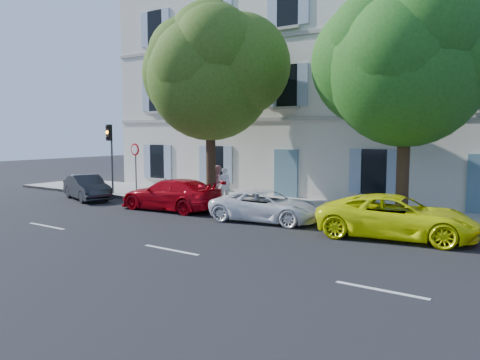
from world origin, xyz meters
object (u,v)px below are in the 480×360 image
Objects in this scene: car_dark_sedan at (87,187)px; road_sign at (135,158)px; pedestrian_b at (218,183)px; pedestrian_a at (224,185)px; car_red_coupe at (171,194)px; car_white_coupe at (266,206)px; tree_right at (406,69)px; tree_left at (210,78)px; traffic_light at (110,144)px; car_yellow_supercar at (397,217)px.

car_dark_sedan is 2.78m from road_sign.
pedestrian_a is at bearing -156.91° from pedestrian_b.
car_red_coupe is 2.71m from pedestrian_b.
pedestrian_b is (4.37, 1.08, -1.07)m from road_sign.
road_sign is at bearing 71.24° from car_white_coupe.
car_dark_sedan is 7.07m from pedestrian_a.
tree_right is (14.73, 2.13, 4.90)m from car_dark_sedan.
tree_left is at bearing 160.41° from car_red_coupe.
traffic_light reaches higher than pedestrian_b.
car_red_coupe is at bearing 33.02° from pedestrian_a.
tree_right is at bearing 2.14° from road_sign.
car_dark_sedan is 0.43× the size of tree_left.
traffic_light is (-10.43, 1.45, 2.17)m from car_white_coupe.
tree_left is at bearing 134.60° from pedestrian_b.
car_red_coupe is 1.77× the size of road_sign.
car_yellow_supercar is 8.90m from pedestrian_a.
car_dark_sedan is 1.04× the size of traffic_light.
car_yellow_supercar is 15.49m from traffic_light.
pedestrian_b is (6.10, 2.72, 0.37)m from car_dark_sedan.
car_red_coupe is at bearing -22.13° from road_sign.
road_sign is at bearing 0.25° from traffic_light.
tree_right is 3.17× the size of road_sign.
car_dark_sedan is at bearing 65.04° from pedestrian_b.
tree_right is 9.36m from pedestrian_a.
car_white_coupe is at bearing -9.68° from road_sign.
car_white_coupe is 4.92m from pedestrian_b.
pedestrian_a reaches higher than car_yellow_supercar.
car_dark_sedan is 2.38× the size of pedestrian_a.
tree_left is (-4.16, 1.96, 5.17)m from car_white_coupe.
car_red_coupe reaches higher than car_white_coupe.
tree_right reaches higher than car_yellow_supercar.
car_white_coupe is at bearing -69.67° from car_dark_sedan.
pedestrian_b reaches higher than pedestrian_a.
tree_right reaches higher than traffic_light.
tree_right is at bearing -0.07° from tree_left.
car_yellow_supercar is 1.86× the size of road_sign.
car_yellow_supercar is 13.56m from road_sign.
tree_left is 4.86m from pedestrian_a.
car_dark_sedan is at bearing 81.94° from car_white_coupe.
pedestrian_a is at bearing 44.06° from tree_left.
car_white_coupe is at bearing -25.20° from tree_left.
car_dark_sedan is at bearing -84.97° from traffic_light.
road_sign is at bearing -116.17° from car_red_coupe.
tree_left reaches higher than road_sign.
traffic_light is at bearing 75.51° from car_yellow_supercar.
traffic_light is 1.36× the size of road_sign.
traffic_light is at bearing 50.84° from pedestrian_b.
car_dark_sedan is at bearing -171.77° from tree_right.
pedestrian_b is at bearing 176.07° from tree_right.
car_white_coupe is (4.73, 0.10, -0.10)m from car_red_coupe.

